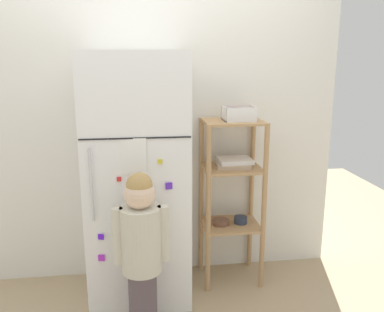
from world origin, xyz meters
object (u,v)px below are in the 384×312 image
object	(u,v)px
refrigerator	(137,180)
child_standing	(141,239)
pantry_shelf_unit	(232,184)
fruit_bin	(239,115)

from	to	relation	value
refrigerator	child_standing	size ratio (longest dim) A/B	1.66
refrigerator	pantry_shelf_unit	world-z (taller)	refrigerator
child_standing	fruit_bin	distance (m)	1.09
pantry_shelf_unit	child_standing	bearing A→B (deg)	-140.13
fruit_bin	pantry_shelf_unit	bearing A→B (deg)	149.27
pantry_shelf_unit	fruit_bin	size ratio (longest dim) A/B	5.76
pantry_shelf_unit	fruit_bin	bearing A→B (deg)	-30.73
refrigerator	fruit_bin	world-z (taller)	refrigerator
child_standing	fruit_bin	size ratio (longest dim) A/B	4.82
child_standing	pantry_shelf_unit	distance (m)	0.88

